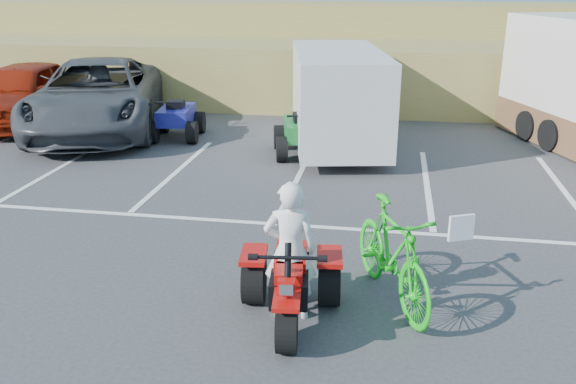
% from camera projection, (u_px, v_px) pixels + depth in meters
% --- Properties ---
extents(ground, '(100.00, 100.00, 0.00)m').
position_uv_depth(ground, '(242.00, 290.00, 8.35)').
color(ground, '#37373A').
rests_on(ground, ground).
extents(parking_stripes, '(28.00, 5.16, 0.01)m').
position_uv_depth(parking_stripes, '(334.00, 195.00, 11.99)').
color(parking_stripes, white).
rests_on(parking_stripes, ground).
extents(grass_embankment, '(40.00, 8.50, 3.10)m').
position_uv_depth(grass_embankment, '(342.00, 53.00, 22.26)').
color(grass_embankment, olive).
rests_on(grass_embankment, ground).
extents(red_trike_atv, '(1.50, 1.88, 1.13)m').
position_uv_depth(red_trike_atv, '(290.00, 321.00, 7.59)').
color(red_trike_atv, '#B40E0A').
rests_on(red_trike_atv, ground).
extents(rider, '(0.70, 0.50, 1.79)m').
position_uv_depth(rider, '(290.00, 251.00, 7.43)').
color(rider, white).
rests_on(rider, ground).
extents(green_dirt_bike, '(1.50, 2.32, 1.36)m').
position_uv_depth(green_dirt_bike, '(392.00, 254.00, 7.86)').
color(green_dirt_bike, '#14BF19').
rests_on(green_dirt_bike, ground).
extents(grey_pickup, '(5.04, 7.53, 1.92)m').
position_uv_depth(grey_pickup, '(97.00, 96.00, 16.78)').
color(grey_pickup, '#3F4146').
rests_on(grey_pickup, ground).
extents(red_car, '(2.60, 5.36, 1.76)m').
position_uv_depth(red_car, '(22.00, 93.00, 17.68)').
color(red_car, maroon).
rests_on(red_car, ground).
extents(cargo_trailer, '(2.98, 5.41, 2.39)m').
position_uv_depth(cargo_trailer, '(337.00, 96.00, 15.01)').
color(cargo_trailer, silver).
rests_on(cargo_trailer, ground).
extents(quad_atv_blue, '(1.48, 1.85, 1.11)m').
position_uv_depth(quad_atv_blue, '(178.00, 138.00, 16.26)').
color(quad_atv_blue, navy).
rests_on(quad_atv_blue, ground).
extents(quad_atv_green, '(1.64, 1.96, 1.12)m').
position_uv_depth(quad_atv_green, '(302.00, 154.00, 14.73)').
color(quad_atv_green, '#166326').
rests_on(quad_atv_green, ground).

